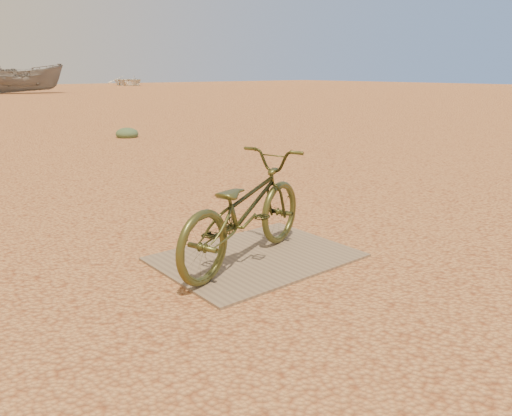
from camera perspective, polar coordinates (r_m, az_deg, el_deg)
ground at (r=4.12m, az=-3.38°, el=-7.78°), size 120.00×120.00×0.00m
plywood_board at (r=4.49m, az=0.00°, el=-5.63°), size 1.67×1.25×0.02m
bicycle at (r=4.23m, az=-1.37°, el=-0.17°), size 1.87×1.14×0.93m
boat_mid_right at (r=40.58m, az=-24.96°, el=13.27°), size 5.75×3.38×2.09m
boat_far_right at (r=58.49m, az=-14.37°, el=13.94°), size 3.90×5.27×1.05m
kale_b at (r=13.06m, az=-14.50°, el=7.84°), size 0.56×0.56×0.31m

